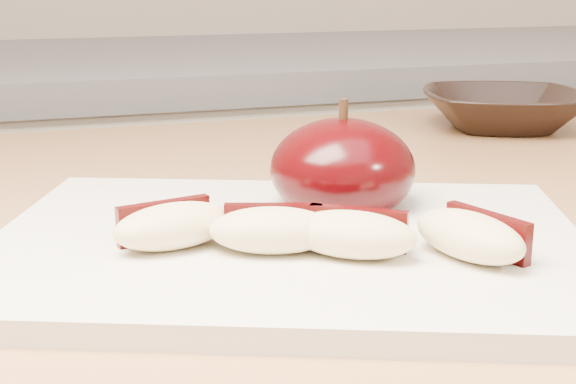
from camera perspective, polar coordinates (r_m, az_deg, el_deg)
name	(u,v)px	position (r m, az deg, el deg)	size (l,w,h in m)	color
back_cabinet	(139,343)	(1.35, -10.54, -10.48)	(2.40, 0.62, 0.94)	silver
cutting_board	(288,246)	(0.45, 0.00, -3.89)	(0.33, 0.24, 0.01)	silver
apple_half	(342,169)	(0.50, 3.89, 1.63)	(0.11, 0.11, 0.08)	black
apple_wedge_a	(173,225)	(0.43, -8.19, -2.36)	(0.07, 0.05, 0.02)	beige
apple_wedge_b	(273,229)	(0.42, -1.08, -2.68)	(0.07, 0.05, 0.02)	beige
apple_wedge_c	(353,234)	(0.41, 4.65, -2.98)	(0.07, 0.07, 0.02)	beige
apple_wedge_d	(471,235)	(0.42, 12.90, -3.03)	(0.05, 0.07, 0.02)	beige
bowl	(503,110)	(0.85, 15.04, 5.68)	(0.16, 0.16, 0.04)	black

